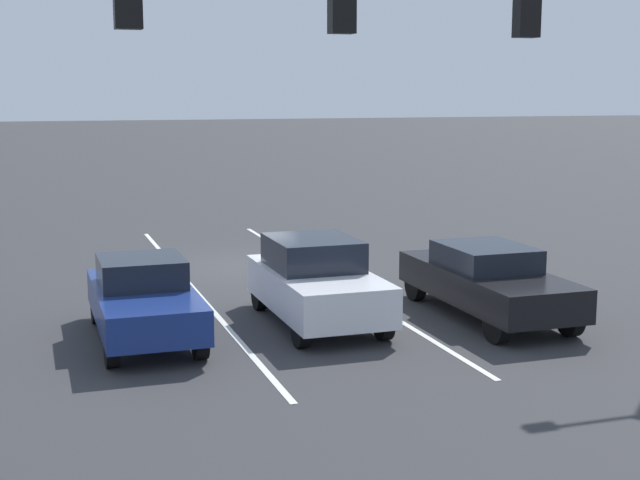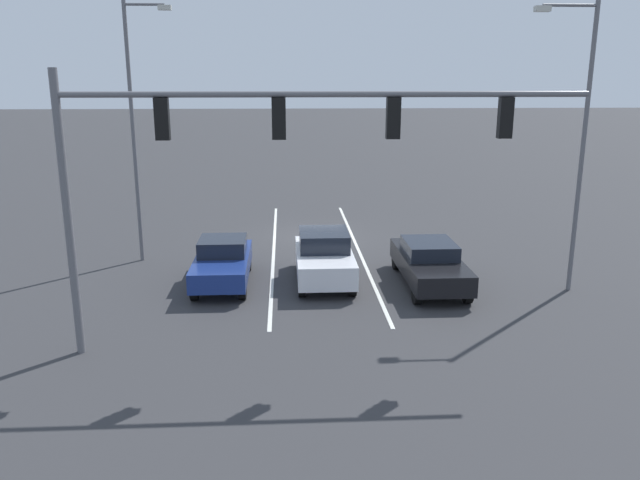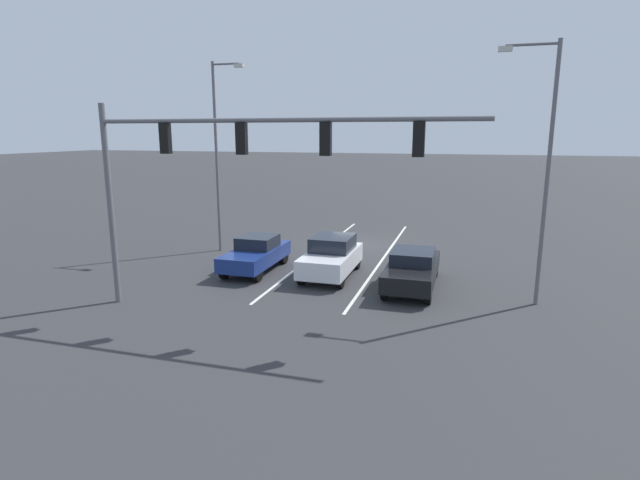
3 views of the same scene
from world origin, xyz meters
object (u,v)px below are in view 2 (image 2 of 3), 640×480
object	(u,v)px
street_lamp_left_shoulder	(578,133)
street_lamp_right_shoulder	(136,120)
car_black_leftlane_front	(429,262)
car_white_midlane_front	(324,257)
car_navy_rightlane_front	(223,262)
traffic_signal_gantry	(249,143)

from	to	relation	value
street_lamp_left_shoulder	street_lamp_right_shoulder	bearing A→B (deg)	-16.68
car_black_leftlane_front	car_white_midlane_front	bearing A→B (deg)	-10.07
car_black_leftlane_front	street_lamp_right_shoulder	world-z (taller)	street_lamp_right_shoulder
car_navy_rightlane_front	car_black_leftlane_front	xyz separation A→B (m)	(-6.76, 0.50, 0.00)
car_black_leftlane_front	street_lamp_right_shoulder	size ratio (longest dim) A/B	0.52
street_lamp_right_shoulder	street_lamp_left_shoulder	bearing A→B (deg)	163.32
traffic_signal_gantry	street_lamp_left_shoulder	xyz separation A→B (m)	(-9.67, -3.91, -0.12)
car_navy_rightlane_front	car_white_midlane_front	xyz separation A→B (m)	(-3.35, -0.11, 0.08)
car_black_leftlane_front	street_lamp_right_shoulder	bearing A→B (deg)	-19.23
street_lamp_right_shoulder	car_white_midlane_front	bearing A→B (deg)	156.32
car_black_leftlane_front	street_lamp_left_shoulder	xyz separation A→B (m)	(-4.19, 0.77, 4.24)
car_black_leftlane_front	street_lamp_left_shoulder	world-z (taller)	street_lamp_left_shoulder
street_lamp_right_shoulder	street_lamp_left_shoulder	distance (m)	14.69
street_lamp_left_shoulder	car_navy_rightlane_front	bearing A→B (deg)	-6.58
car_navy_rightlane_front	street_lamp_left_shoulder	bearing A→B (deg)	173.42
traffic_signal_gantry	street_lamp_right_shoulder	bearing A→B (deg)	-61.57
car_navy_rightlane_front	street_lamp_right_shoulder	world-z (taller)	street_lamp_right_shoulder
car_navy_rightlane_front	car_black_leftlane_front	distance (m)	6.77
car_white_midlane_front	traffic_signal_gantry	size ratio (longest dim) A/B	0.33
car_white_midlane_front	traffic_signal_gantry	distance (m)	7.12
car_navy_rightlane_front	traffic_signal_gantry	size ratio (longest dim) A/B	0.34
traffic_signal_gantry	street_lamp_right_shoulder	size ratio (longest dim) A/B	1.34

